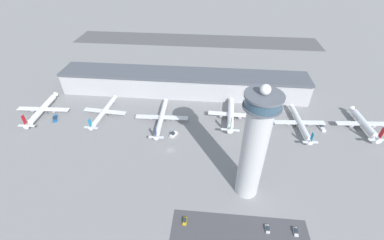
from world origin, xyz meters
name	(u,v)px	position (x,y,z in m)	size (l,w,h in m)	color
ground_plane	(170,150)	(0.00, 0.00, 0.00)	(1000.00, 1000.00, 0.00)	gray
terminal_building	(183,83)	(0.00, 70.00, 9.69)	(200.86, 25.00, 19.19)	#B2B2B7
runway_strip	(196,40)	(0.00, 198.62, 0.00)	(301.29, 44.00, 0.01)	#515154
control_tower	(254,146)	(45.61, -26.35, 32.20)	(16.45, 16.45, 64.53)	#BCBCC1
airplane_gate_alpha	(42,109)	(-101.57, 30.07, 4.45)	(39.33, 43.04, 13.25)	white
airplane_gate_bravo	(104,111)	(-54.64, 31.99, 4.16)	(32.47, 41.90, 11.51)	silver
airplane_gate_charlie	(161,118)	(-10.96, 29.06, 3.79)	(38.21, 45.99, 11.31)	silver
airplane_gate_delta	(231,114)	(38.78, 36.42, 4.76)	(33.04, 39.19, 14.18)	white
airplane_gate_echo	(300,123)	(87.04, 32.30, 3.77)	(35.68, 43.41, 11.14)	silver
airplane_gate_foxtrot	(364,124)	(130.78, 34.81, 4.31)	(37.01, 37.22, 13.97)	silver
service_truck_catering	(321,127)	(102.40, 32.24, 0.95)	(3.78, 8.76, 2.75)	black
service_truck_fuel	(173,134)	(-0.06, 14.55, 1.03)	(5.17, 6.69, 2.95)	black
service_truck_baggage	(55,118)	(-89.58, 24.28, 0.93)	(5.93, 8.75, 2.69)	black
car_black_suv	(296,232)	(66.94, -48.64, 0.61)	(1.89, 4.41, 1.58)	black
car_yellow_taxi	(267,229)	(54.08, -48.50, 0.57)	(1.81, 4.09, 1.48)	black
car_blue_compact	(185,221)	(15.08, -48.06, 0.53)	(1.84, 4.15, 1.38)	black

